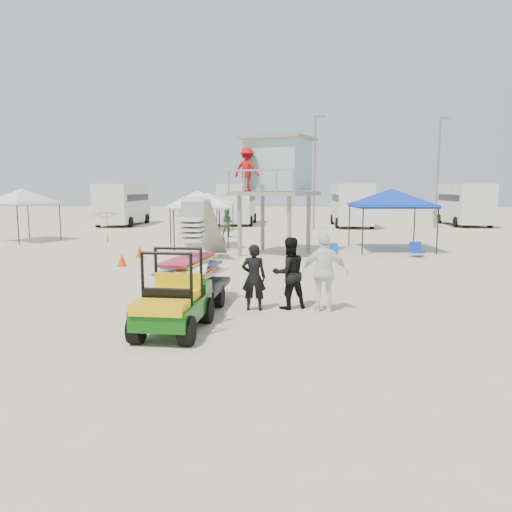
# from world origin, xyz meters

# --- Properties ---
(ground) EXTENTS (140.00, 140.00, 0.00)m
(ground) POSITION_xyz_m (0.00, 0.00, 0.00)
(ground) COLOR beige
(ground) RESTS_ON ground
(utility_cart) EXTENTS (1.25, 2.29, 1.70)m
(utility_cart) POSITION_xyz_m (-1.06, 0.75, 0.79)
(utility_cart) COLOR #0D4D0C
(utility_cart) RESTS_ON ground
(surf_trailer) EXTENTS (1.56, 2.69, 2.42)m
(surf_trailer) POSITION_xyz_m (-1.06, 3.08, 0.99)
(surf_trailer) COLOR black
(surf_trailer) RESTS_ON ground
(man_left) EXTENTS (0.60, 0.40, 1.62)m
(man_left) POSITION_xyz_m (0.46, 2.78, 0.81)
(man_left) COLOR black
(man_left) RESTS_ON ground
(man_mid) EXTENTS (1.05, 0.95, 1.76)m
(man_mid) POSITION_xyz_m (1.31, 3.03, 0.88)
(man_mid) COLOR black
(man_mid) RESTS_ON ground
(man_right) EXTENTS (1.12, 0.47, 1.89)m
(man_right) POSITION_xyz_m (2.16, 2.78, 0.95)
(man_right) COLOR white
(man_right) RESTS_ON ground
(lifeguard_tower) EXTENTS (4.11, 4.11, 5.04)m
(lifeguard_tower) POSITION_xyz_m (0.55, 13.16, 3.76)
(lifeguard_tower) COLOR gray
(lifeguard_tower) RESTS_ON ground
(canopy_blue) EXTENTS (3.68, 3.68, 3.32)m
(canopy_blue) POSITION_xyz_m (6.07, 15.02, 2.77)
(canopy_blue) COLOR black
(canopy_blue) RESTS_ON ground
(canopy_white_a) EXTENTS (3.41, 3.41, 3.23)m
(canopy_white_a) POSITION_xyz_m (-3.26, 15.46, 2.69)
(canopy_white_a) COLOR black
(canopy_white_a) RESTS_ON ground
(canopy_white_b) EXTENTS (3.77, 3.77, 3.31)m
(canopy_white_b) POSITION_xyz_m (-13.50, 17.71, 2.76)
(canopy_white_b) COLOR black
(canopy_white_b) RESTS_ON ground
(canopy_white_c) EXTENTS (3.54, 3.54, 3.03)m
(canopy_white_c) POSITION_xyz_m (-4.47, 25.70, 2.48)
(canopy_white_c) COLOR black
(canopy_white_c) RESTS_ON ground
(umbrella_a) EXTENTS (2.18, 2.21, 1.73)m
(umbrella_a) POSITION_xyz_m (-8.62, 17.32, 0.87)
(umbrella_a) COLOR #B21913
(umbrella_a) RESTS_ON ground
(umbrella_b) EXTENTS (2.73, 2.75, 1.92)m
(umbrella_b) POSITION_xyz_m (-4.42, 16.59, 0.96)
(umbrella_b) COLOR yellow
(umbrella_b) RESTS_ON ground
(cone_near) EXTENTS (0.34, 0.34, 0.50)m
(cone_near) POSITION_xyz_m (-5.03, 9.26, 0.25)
(cone_near) COLOR #ED3C07
(cone_near) RESTS_ON ground
(cone_far) EXTENTS (0.34, 0.34, 0.50)m
(cone_far) POSITION_xyz_m (-5.09, 11.69, 0.25)
(cone_far) COLOR red
(cone_far) RESTS_ON ground
(beach_chair_a) EXTENTS (0.72, 0.80, 0.64)m
(beach_chair_a) POSITION_xyz_m (-1.97, 13.79, 0.31)
(beach_chair_a) COLOR #0D1595
(beach_chair_a) RESTS_ON ground
(beach_chair_b) EXTENTS (0.64, 0.69, 0.64)m
(beach_chair_b) POSITION_xyz_m (6.77, 12.78, 0.31)
(beach_chair_b) COLOR #1034B1
(beach_chair_b) RESTS_ON ground
(beach_chair_c) EXTENTS (0.58, 0.62, 0.64)m
(beach_chair_c) POSITION_xyz_m (3.08, 12.01, 0.31)
(beach_chair_c) COLOR #1048B8
(beach_chair_c) RESTS_ON ground
(rv_far_left) EXTENTS (2.64, 6.80, 3.25)m
(rv_far_left) POSITION_xyz_m (-12.00, 29.99, 1.80)
(rv_far_left) COLOR silver
(rv_far_left) RESTS_ON ground
(rv_mid_left) EXTENTS (2.65, 6.50, 3.25)m
(rv_mid_left) POSITION_xyz_m (-3.00, 31.49, 1.80)
(rv_mid_left) COLOR silver
(rv_mid_left) RESTS_ON ground
(rv_mid_right) EXTENTS (2.64, 7.00, 3.25)m
(rv_mid_right) POSITION_xyz_m (6.00, 29.99, 1.80)
(rv_mid_right) COLOR silver
(rv_mid_right) RESTS_ON ground
(rv_far_right) EXTENTS (2.64, 6.60, 3.25)m
(rv_far_right) POSITION_xyz_m (15.00, 31.49, 1.80)
(rv_far_right) COLOR silver
(rv_far_right) RESTS_ON ground
(light_pole_left) EXTENTS (0.14, 0.14, 8.00)m
(light_pole_left) POSITION_xyz_m (3.00, 27.00, 4.00)
(light_pole_left) COLOR slate
(light_pole_left) RESTS_ON ground
(light_pole_right) EXTENTS (0.14, 0.14, 8.00)m
(light_pole_right) POSITION_xyz_m (12.00, 28.50, 4.00)
(light_pole_right) COLOR slate
(light_pole_right) RESTS_ON ground
(distant_beachgoers) EXTENTS (15.63, 10.19, 1.76)m
(distant_beachgoers) POSITION_xyz_m (2.67, 23.98, 0.86)
(distant_beachgoers) COLOR tan
(distant_beachgoers) RESTS_ON ground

